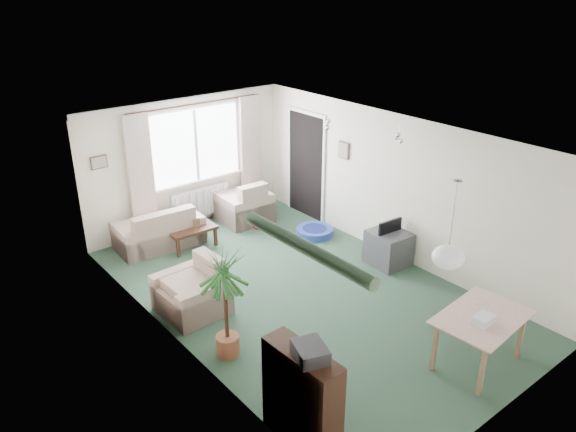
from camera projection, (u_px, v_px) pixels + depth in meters
ground at (301, 293)px, 8.38m from camera, size 6.50×6.50×0.00m
window at (195, 145)px, 10.19m from camera, size 1.80×0.03×1.30m
curtain_rod at (195, 104)px, 9.83m from camera, size 2.60×0.03×0.03m
curtain_left at (140, 172)px, 9.55m from camera, size 0.45×0.08×2.00m
curtain_right at (250, 147)px, 10.88m from camera, size 0.45×0.08×2.00m
radiator at (200, 202)px, 10.61m from camera, size 1.20×0.10×0.55m
doorway at (306, 166)px, 10.69m from camera, size 0.03×0.95×2.00m
pendant_lamp at (448, 257)px, 6.26m from camera, size 0.36×0.36×0.36m
tinsel_garland at (305, 247)px, 4.72m from camera, size 1.60×1.60×0.12m
bauble_cluster_a at (328, 122)px, 8.88m from camera, size 0.20×0.20×0.20m
bauble_cluster_b at (399, 134)px, 8.20m from camera, size 0.20×0.20×0.20m
wall_picture_back at (99, 162)px, 9.14m from camera, size 0.28×0.03×0.22m
wall_picture_right at (344, 150)px, 9.75m from camera, size 0.03×0.24×0.30m
sofa at (158, 227)px, 9.68m from camera, size 1.49×0.85×0.73m
armchair_corner at (244, 200)px, 10.66m from camera, size 0.94×0.90×0.81m
armchair_left at (191, 287)px, 7.78m from camera, size 0.86×0.90×0.79m
coffee_table at (192, 237)px, 9.70m from camera, size 0.83×0.48×0.37m
photo_frame at (197, 223)px, 9.61m from camera, size 0.12×0.04×0.16m
bookshelf at (302, 398)px, 5.54m from camera, size 0.33×0.90×1.09m
hifi_box at (310, 352)px, 5.22m from camera, size 0.38×0.42×0.14m
houseplant at (226, 305)px, 6.75m from camera, size 0.65×0.65×1.46m
dining_table at (479, 341)px, 6.75m from camera, size 1.12×0.80×0.66m
gift_box at (483, 320)px, 6.46m from camera, size 0.26×0.19×0.12m
tv_cube at (388, 248)px, 9.11m from camera, size 0.60×0.66×0.56m
pet_bed at (315, 232)px, 10.18m from camera, size 0.85×0.85×0.13m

